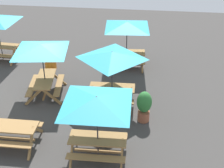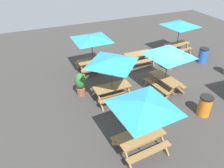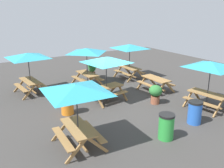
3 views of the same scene
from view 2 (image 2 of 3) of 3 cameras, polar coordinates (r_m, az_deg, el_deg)
name	(u,v)px [view 2 (image 2 of 3)]	position (r m, az deg, el deg)	size (l,w,h in m)	color
ground_plane	(165,87)	(12.27, 13.63, -0.65)	(25.24, 25.24, 0.00)	#3D3A38
picnic_table_0	(112,64)	(9.93, 0.00, 5.29)	(2.05, 2.05, 2.34)	olive
picnic_table_1	(92,40)	(12.61, -5.35, 11.30)	(2.83, 2.83, 2.34)	olive
picnic_table_2	(144,109)	(7.31, 8.25, -6.41)	(2.82, 2.82, 2.34)	olive
picnic_table_3	(180,26)	(15.59, 17.32, 14.23)	(2.80, 2.80, 2.34)	olive
picnic_table_4	(138,56)	(14.07, 6.90, 7.22)	(1.81, 1.55, 0.81)	olive
picnic_table_5	(168,56)	(11.00, 14.54, 7.07)	(2.80, 2.80, 2.34)	olive
trash_bin_orange	(205,106)	(10.61, 23.07, -5.23)	(0.59, 0.59, 0.98)	orange
trash_bin_blue	(203,55)	(15.43, 22.67, 6.94)	(0.59, 0.59, 0.98)	blue
potted_plant_0	(80,83)	(11.06, -8.28, 0.17)	(0.55, 0.55, 1.24)	#935138
potted_plant_1	(170,61)	(13.86, 14.88, 5.92)	(0.66, 0.66, 0.96)	#935138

